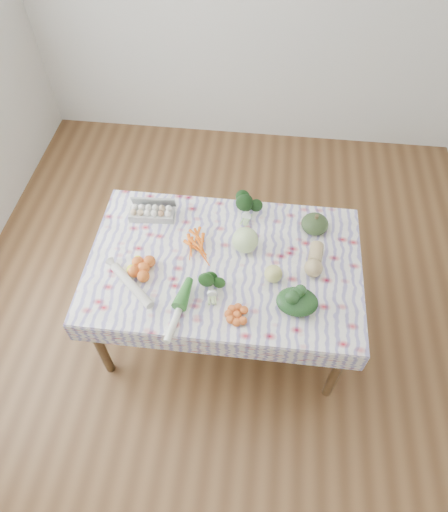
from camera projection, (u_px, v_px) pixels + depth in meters
The scene contains 16 objects.
ground at pixel (224, 323), 3.37m from camera, with size 4.50×4.50×0.00m, color brown.
dining_table at pixel (224, 270), 2.83m from camera, with size 1.60×1.00×0.75m.
tablecloth at pixel (224, 262), 2.77m from camera, with size 1.66×1.06×0.01m, color white.
egg_carton at pixel (152, 213), 2.95m from camera, with size 0.29×0.12×0.08m, color #ADADA8.
carrot_bunch at pixel (196, 246), 2.82m from camera, with size 0.20×0.18×0.04m, color orange.
kale_bunch at pixel (248, 207), 2.94m from camera, with size 0.16×0.14×0.14m, color black.
kabocha_squash at pixel (315, 224), 2.88m from camera, with size 0.17×0.17×0.11m, color #334924.
cabbage at pixel (245, 240), 2.76m from camera, with size 0.16×0.16×0.16m, color #BEDD8F.
butternut_squash at pixel (315, 259), 2.71m from camera, with size 0.11×0.23×0.11m, color tan.
orange_cluster at pixel (143, 268), 2.69m from camera, with size 0.23×0.23×0.08m, color orange.
broccoli at pixel (212, 286), 2.60m from camera, with size 0.14×0.14×0.10m, color #1B4616.
mandarin_cluster at pixel (237, 314), 2.51m from camera, with size 0.16×0.16×0.05m, color orange.
grapefruit at pixel (273, 274), 2.65m from camera, with size 0.11×0.11×0.11m, color #CFCB70.
spinach_bag at pixel (297, 302), 2.53m from camera, with size 0.24×0.19×0.10m, color #163416.
daikon at pixel (132, 285), 2.63m from camera, with size 0.05×0.05×0.38m, color beige.
leek at pixel (178, 311), 2.53m from camera, with size 0.04×0.04×0.39m, color white.
Camera 1 is at (0.19, -1.64, 2.98)m, focal length 32.00 mm.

